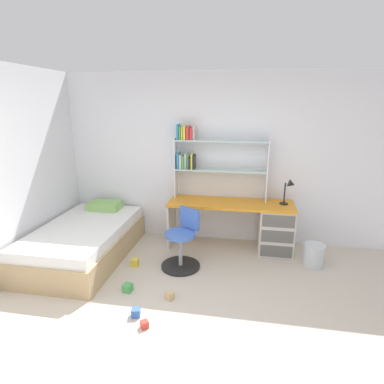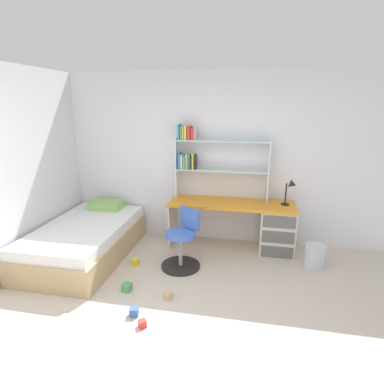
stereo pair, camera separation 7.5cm
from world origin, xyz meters
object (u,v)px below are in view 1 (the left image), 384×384
Objects in this scene: toy_block_natural_1 at (170,296)px; toy_block_blue_2 at (136,312)px; desk at (263,224)px; waste_bin at (314,255)px; swivel_chair at (182,245)px; toy_block_red_3 at (145,324)px; bookshelf_hutch at (206,156)px; toy_block_green_0 at (128,288)px; bed_platform at (85,241)px; desk_lamp at (290,188)px; toy_block_yellow_4 at (135,262)px.

toy_block_blue_2 is (-0.27, -0.35, 0.00)m from toy_block_natural_1.
desk reaches higher than waste_bin.
swivel_chair is 11.19× the size of toy_block_red_3.
swivel_chair is 9.29× the size of toy_block_natural_1.
bookshelf_hutch is 2.40m from toy_block_blue_2.
toy_block_green_0 is 1.14× the size of toy_block_natural_1.
waste_bin is 2.47m from toy_block_green_0.
toy_block_green_0 is (0.91, -0.72, -0.19)m from bed_platform.
toy_block_blue_2 is at bearing -103.05° from bookshelf_hutch.
toy_block_green_0 reaches higher than toy_block_natural_1.
swivel_chair is at bearing -1.12° from bed_platform.
bookshelf_hutch is at bearing 65.74° from toy_block_green_0.
desk_lamp is (0.34, 0.02, 0.57)m from desk.
toy_block_green_0 is at bearing -155.74° from waste_bin.
bookshelf_hutch is at bearing 81.60° from toy_block_red_3.
swivel_chair is 0.80m from toy_block_natural_1.
desk_lamp is 2.55m from toy_block_green_0.
swivel_chair is at bearing 90.88° from toy_block_natural_1.
toy_block_natural_1 is at bearing -148.28° from waste_bin.
desk_lamp is at bearing 47.22° from toy_block_blue_2.
swivel_chair reaches higher than toy_block_natural_1.
desk reaches higher than toy_block_yellow_4.
swivel_chair reaches higher than desk.
swivel_chair reaches higher than toy_block_blue_2.
swivel_chair is 9.04× the size of toy_block_blue_2.
desk is 0.66m from desk_lamp.
desk_lamp is at bearing 36.19° from toy_block_green_0.
toy_block_red_3 is at bearing -98.40° from bookshelf_hutch.
desk is 5.90× the size of waste_bin.
toy_block_natural_1 is at bearing 75.25° from toy_block_red_3.
toy_block_yellow_4 reaches higher than toy_block_natural_1.
waste_bin is 2.41m from toy_block_yellow_4.
desk_lamp is 1.24× the size of waste_bin.
toy_block_red_3 is 1.25m from toy_block_yellow_4.
bookshelf_hutch reaches higher than toy_block_blue_2.
bookshelf_hutch reaches higher than toy_block_yellow_4.
bookshelf_hutch is at bearing 27.19° from bed_platform.
desk reaches higher than toy_block_blue_2.
desk_lamp is 2.22m from toy_block_natural_1.
bed_platform reaches higher than toy_block_red_3.
swivel_chair is at bearing -153.30° from desk_lamp.
bookshelf_hutch reaches higher than toy_block_red_3.
toy_block_blue_2 is (0.24, -0.40, -0.00)m from toy_block_green_0.
bed_platform is at bearing -174.71° from waste_bin.
desk_lamp reaches higher than toy_block_yellow_4.
waste_bin is at bearing 40.04° from toy_block_red_3.
toy_block_natural_1 is 0.97× the size of toy_block_blue_2.
bookshelf_hutch reaches higher than swivel_chair.
toy_block_yellow_4 is at bearing -158.32° from desk_lamp.
desk is 0.81m from waste_bin.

